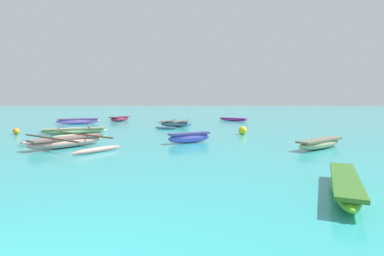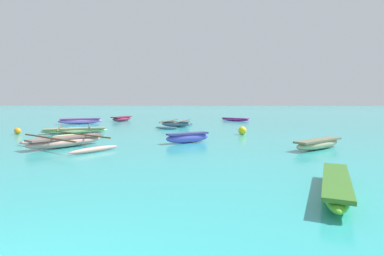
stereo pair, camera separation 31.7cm
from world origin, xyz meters
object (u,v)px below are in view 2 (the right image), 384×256
Objects in this scene: moored_boat_3 at (75,130)px; moored_boat_7 at (80,121)px; moored_boat_0 at (66,141)px; moored_boat_6 at (336,185)px; mooring_buoy_0 at (18,131)px; moored_boat_1 at (318,144)px; moored_boat_2 at (235,119)px; moored_boat_4 at (176,124)px; mooring_buoy_1 at (242,131)px; moored_boat_8 at (188,137)px; moored_boat_5 at (122,119)px.

moored_boat_7 reaches higher than moored_boat_3.
moored_boat_0 is 1.38× the size of moored_boat_7.
moored_boat_6 is 17.41m from mooring_buoy_0.
moored_boat_1 is at bearing -16.25° from mooring_buoy_0.
moored_boat_0 is at bearing -80.26° from moored_boat_2.
moored_boat_0 is 10.64m from moored_boat_4.
moored_boat_6 is (8.67, -5.99, -0.03)m from moored_boat_0.
mooring_buoy_1 is (9.95, -0.02, 0.05)m from moored_boat_3.
moored_boat_3 is at bearing 119.91° from moored_boat_8.
moored_boat_4 is at bearing 17.39° from moored_boat_3.
moored_boat_7 is 7.88m from mooring_buoy_0.
moored_boat_5 reaches higher than moored_boat_1.
moored_boat_1 is 0.52× the size of moored_boat_3.
moored_boat_3 is 9.95m from mooring_buoy_1.
mooring_buoy_0 is at bearing -101.43° from moored_boat_2.
moored_boat_5 reaches higher than moored_boat_6.
moored_boat_2 is at bearing 44.21° from moored_boat_8.
mooring_buoy_0 is at bearing 73.85° from moored_boat_6.
moored_boat_1 is at bearing -46.35° from moored_boat_3.
moored_boat_7 is at bearing 166.00° from moored_boat_5.
moored_boat_0 is 1.45× the size of moored_boat_6.
moored_boat_3 is (-1.98, 5.15, -0.05)m from moored_boat_0.
moored_boat_0 is at bearing -147.20° from mooring_buoy_1.
moored_boat_4 is 2.06× the size of moored_boat_8.
moored_boat_0 is 1.82× the size of moored_boat_1.
mooring_buoy_0 is at bearing -135.06° from moored_boat_4.
moored_boat_5 reaches higher than moored_boat_2.
moored_boat_4 reaches higher than moored_boat_6.
moored_boat_0 reaches higher than moored_boat_7.
moored_boat_0 is 5.52m from moored_boat_3.
moored_boat_3 reaches higher than moored_boat_2.
moored_boat_4 reaches higher than moored_boat_3.
moored_boat_0 is 1.09× the size of moored_boat_4.
moored_boat_0 is 1.72× the size of moored_boat_2.
moored_boat_6 is 0.95× the size of moored_boat_7.
moored_boat_0 is 2.25× the size of moored_boat_8.
moored_boat_3 is 13.44× the size of mooring_buoy_0.
moored_boat_2 is at bearing 24.16° from moored_boat_3.
moored_boat_5 is at bearing 147.09° from moored_boat_4.
mooring_buoy_1 reaches higher than moored_boat_3.
moored_boat_3 is at bearing 116.77° from moored_boat_1.
moored_boat_1 is 5.61m from moored_boat_8.
moored_boat_1 reaches higher than mooring_buoy_0.
moored_boat_0 reaches higher than moored_boat_8.
moored_boat_7 reaches higher than moored_boat_2.
moored_boat_5 is 11.87m from mooring_buoy_0.
mooring_buoy_0 is at bearing 83.36° from moored_boat_0.
moored_boat_8 is at bearing -67.01° from moored_boat_4.
moored_boat_1 is at bearing 4.79° from moored_boat_6.
moored_boat_3 is 7.85m from moored_boat_7.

